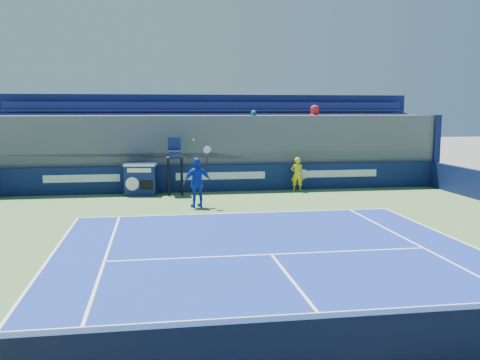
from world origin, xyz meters
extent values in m
imported|color=yellow|center=(3.37, 16.53, 0.78)|extent=(0.63, 0.49, 1.54)
cube|color=white|center=(0.00, 11.88, 0.02)|extent=(10.97, 0.07, 0.00)
cube|color=white|center=(0.00, 6.40, 0.02)|extent=(8.23, 0.07, 0.00)
cube|color=black|center=(0.00, 0.00, 0.50)|extent=(11.57, 0.02, 0.92)
cube|color=white|center=(0.00, 0.00, 0.98)|extent=(11.57, 0.03, 0.08)
cube|color=#0C1744|center=(0.00, 17.10, 0.60)|extent=(20.40, 0.20, 1.20)
cube|color=white|center=(-6.00, 17.00, 0.72)|extent=(3.20, 0.01, 0.32)
cube|color=white|center=(0.00, 17.00, 0.72)|extent=(4.00, 0.01, 0.32)
cube|color=white|center=(5.50, 17.00, 0.72)|extent=(3.60, 0.01, 0.32)
cylinder|color=white|center=(3.80, 16.99, 0.72)|extent=(0.44, 0.01, 0.44)
cube|color=#101952|center=(-3.51, 16.53, 0.70)|extent=(1.38, 0.85, 1.40)
cube|color=white|center=(-3.51, 16.53, 1.33)|extent=(1.40, 0.88, 0.10)
cylinder|color=silver|center=(-3.85, 16.21, 0.55)|extent=(0.56, 0.09, 0.56)
cube|color=black|center=(-3.25, 16.13, 0.50)|extent=(0.55, 0.09, 0.40)
cube|color=white|center=(-3.55, 16.17, 1.12)|extent=(0.99, 0.13, 0.18)
cylinder|color=black|center=(-2.32, 15.97, 0.80)|extent=(0.07, 0.07, 1.60)
cylinder|color=black|center=(-1.76, 15.99, 0.80)|extent=(0.07, 0.07, 1.60)
cylinder|color=black|center=(-2.34, 16.53, 0.80)|extent=(0.07, 0.07, 1.60)
cylinder|color=black|center=(-1.78, 16.55, 0.80)|extent=(0.07, 0.07, 1.60)
cube|color=#0D1A45|center=(-2.05, 16.26, 1.63)|extent=(0.72, 0.72, 0.06)
cube|color=#131B48|center=(-2.05, 16.16, 1.88)|extent=(0.56, 0.46, 0.08)
cube|color=#15214F|center=(-2.06, 16.52, 2.18)|extent=(0.55, 0.07, 0.60)
imported|color=#153AAF|center=(-1.33, 13.27, 0.95)|extent=(1.18, 0.73, 1.87)
cylinder|color=black|center=(-0.98, 13.29, 1.70)|extent=(0.06, 0.16, 0.39)
torus|color=silver|center=(-0.96, 13.22, 2.18)|extent=(0.31, 0.17, 0.29)
cylinder|color=silver|center=(-0.96, 13.22, 2.18)|extent=(0.26, 0.13, 0.24)
sphere|color=yellow|center=(-1.46, 13.15, 2.55)|extent=(0.07, 0.07, 0.07)
cube|color=#4E4E53|center=(0.00, 19.00, 1.69)|extent=(20.40, 3.60, 3.38)
cube|color=#4E4E53|center=(0.00, 17.65, 1.48)|extent=(20.40, 0.90, 0.55)
cube|color=navy|center=(0.00, 17.55, 1.95)|extent=(20.00, 0.45, 0.08)
cube|color=navy|center=(0.00, 17.80, 2.15)|extent=(20.00, 0.06, 0.45)
cube|color=#4E4E53|center=(0.00, 18.55, 2.02)|extent=(20.40, 0.90, 0.55)
cube|color=navy|center=(0.00, 18.45, 2.50)|extent=(20.00, 0.45, 0.08)
cube|color=navy|center=(0.00, 18.70, 2.70)|extent=(20.00, 0.06, 0.45)
cube|color=#4E4E53|center=(0.00, 19.45, 2.58)|extent=(20.40, 0.90, 0.55)
cube|color=navy|center=(0.00, 19.35, 3.05)|extent=(20.00, 0.45, 0.08)
cube|color=navy|center=(0.00, 19.60, 3.25)|extent=(20.00, 0.06, 0.45)
cube|color=#4E4E53|center=(0.00, 20.35, 3.13)|extent=(20.40, 0.90, 0.55)
cube|color=navy|center=(0.00, 20.25, 3.60)|extent=(20.00, 0.45, 0.08)
cube|color=navy|center=(0.00, 20.50, 3.80)|extent=(20.00, 0.06, 0.45)
cube|color=#0C1647|center=(0.00, 20.95, 2.20)|extent=(20.80, 0.30, 4.40)
cube|color=#0C1647|center=(10.35, 19.00, 1.70)|extent=(0.30, 3.90, 3.40)
imported|color=teal|center=(1.61, 17.60, 2.70)|extent=(1.15, 0.62, 1.86)
imported|color=#A41717|center=(4.73, 18.50, 3.09)|extent=(0.86, 0.69, 1.55)
imported|color=black|center=(6.85, 17.60, 2.59)|extent=(0.61, 0.40, 1.65)
camera|label=1|loc=(-2.82, -6.45, 3.66)|focal=40.00mm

